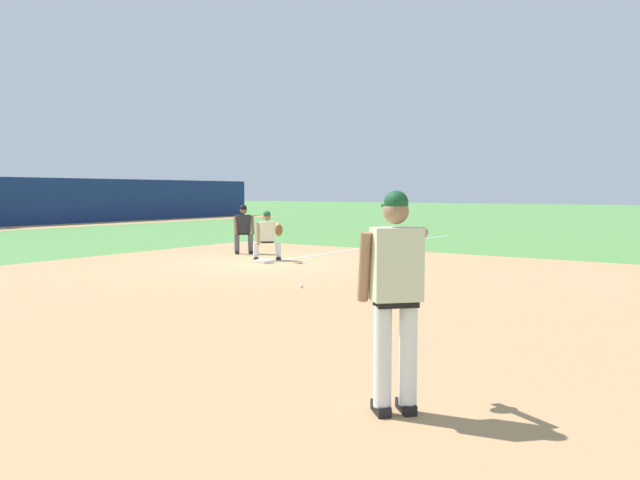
{
  "coord_description": "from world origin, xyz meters",
  "views": [
    {
      "loc": [
        -12.34,
        -10.22,
        1.85
      ],
      "look_at": [
        -5.47,
        -5.51,
        1.2
      ],
      "focal_mm": 35.0,
      "sensor_mm": 36.0,
      "label": 1
    }
  ],
  "objects_px": {
    "first_baseman": "(268,233)",
    "umpire": "(244,227)",
    "pitcher": "(396,288)",
    "first_base_bag": "(264,262)",
    "baseball": "(301,286)"
  },
  "relations": [
    {
      "from": "pitcher",
      "to": "first_baseman",
      "type": "height_order",
      "value": "pitcher"
    },
    {
      "from": "first_base_bag",
      "to": "pitcher",
      "type": "height_order",
      "value": "pitcher"
    },
    {
      "from": "pitcher",
      "to": "umpire",
      "type": "height_order",
      "value": "pitcher"
    },
    {
      "from": "first_base_bag",
      "to": "baseball",
      "type": "relative_size",
      "value": 5.14
    },
    {
      "from": "pitcher",
      "to": "umpire",
      "type": "relative_size",
      "value": 1.27
    },
    {
      "from": "baseball",
      "to": "umpire",
      "type": "relative_size",
      "value": 0.05
    },
    {
      "from": "first_baseman",
      "to": "baseball",
      "type": "bearing_deg",
      "value": -133.31
    },
    {
      "from": "baseball",
      "to": "pitcher",
      "type": "distance_m",
      "value": 6.91
    },
    {
      "from": "pitcher",
      "to": "first_base_bag",
      "type": "bearing_deg",
      "value": 45.29
    },
    {
      "from": "first_baseman",
      "to": "umpire",
      "type": "relative_size",
      "value": 0.92
    },
    {
      "from": "first_base_bag",
      "to": "umpire",
      "type": "height_order",
      "value": "umpire"
    },
    {
      "from": "first_base_bag",
      "to": "first_baseman",
      "type": "xyz_separation_m",
      "value": [
        0.55,
        0.3,
        0.69
      ]
    },
    {
      "from": "umpire",
      "to": "first_base_bag",
      "type": "bearing_deg",
      "value": -127.14
    },
    {
      "from": "first_baseman",
      "to": "umpire",
      "type": "distance_m",
      "value": 1.99
    },
    {
      "from": "baseball",
      "to": "pitcher",
      "type": "relative_size",
      "value": 0.04
    }
  ]
}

